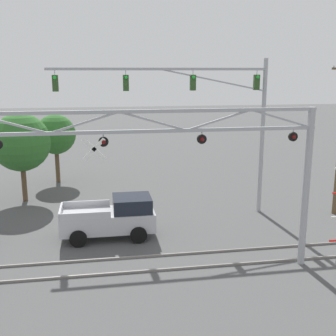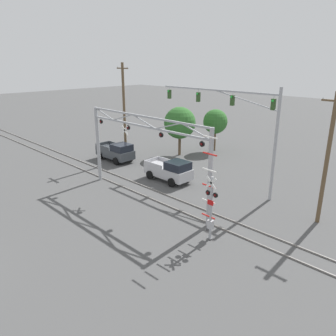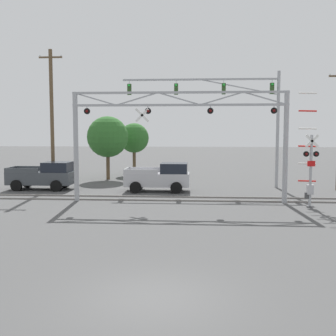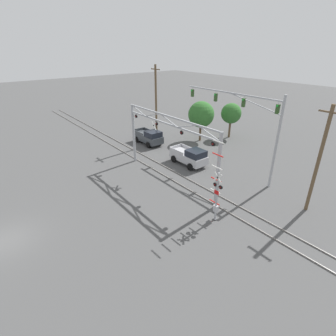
# 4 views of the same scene
# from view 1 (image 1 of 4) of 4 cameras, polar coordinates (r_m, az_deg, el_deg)

# --- Properties ---
(rail_track_near) EXTENTS (80.00, 0.08, 0.10)m
(rail_track_near) POSITION_cam_1_polar(r_m,az_deg,el_deg) (18.32, -1.95, -13.69)
(rail_track_near) COLOR gray
(rail_track_near) RESTS_ON ground_plane
(rail_track_far) EXTENTS (80.00, 0.08, 0.10)m
(rail_track_far) POSITION_cam_1_polar(r_m,az_deg,el_deg) (19.60, -2.51, -11.83)
(rail_track_far) COLOR gray
(rail_track_far) RESTS_ON ground_plane
(crossing_gantry) EXTENTS (13.29, 0.31, 6.85)m
(crossing_gantry) POSITION_cam_1_polar(r_m,az_deg,el_deg) (16.53, -1.98, -0.35)
(crossing_gantry) COLOR #9EA0A5
(crossing_gantry) RESTS_ON ground_plane
(traffic_signal_span) EXTENTS (12.13, 0.39, 8.98)m
(traffic_signal_span) POSITION_cam_1_polar(r_m,az_deg,el_deg) (23.93, 6.05, 8.22)
(traffic_signal_span) COLOR #9EA0A5
(traffic_signal_span) RESTS_ON ground_plane
(pickup_truck_lead) EXTENTS (4.68, 2.25, 2.09)m
(pickup_truck_lead) POSITION_cam_1_polar(r_m,az_deg,el_deg) (21.63, -7.53, -6.63)
(pickup_truck_lead) COLOR #B7B7BC
(pickup_truck_lead) RESTS_ON ground_plane
(background_tree_beyond_span) EXTENTS (2.98, 2.98, 5.17)m
(background_tree_beyond_span) POSITION_cam_1_polar(r_m,az_deg,el_deg) (32.52, -14.98, 4.39)
(background_tree_beyond_span) COLOR brown
(background_tree_beyond_span) RESTS_ON ground_plane
(background_tree_far_left_verge) EXTENTS (3.70, 3.70, 5.72)m
(background_tree_far_left_verge) POSITION_cam_1_polar(r_m,az_deg,el_deg) (28.27, -19.30, 3.28)
(background_tree_far_left_verge) COLOR brown
(background_tree_far_left_verge) RESTS_ON ground_plane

